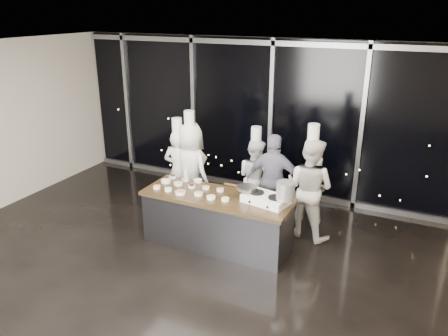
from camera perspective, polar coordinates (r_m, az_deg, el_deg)
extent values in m
plane|color=black|center=(6.79, -4.34, -13.35)|extent=(9.00, 9.00, 0.00)
cube|color=beige|center=(9.11, 6.35, 6.52)|extent=(9.00, 0.02, 3.20)
cube|color=beige|center=(5.68, -5.22, 14.59)|extent=(9.00, 7.00, 0.02)
cube|color=black|center=(9.05, 6.23, 6.44)|extent=(8.90, 0.04, 3.18)
cube|color=gray|center=(8.77, 6.50, 15.92)|extent=(8.90, 0.08, 0.10)
cube|color=gray|center=(9.50, 5.77, -2.74)|extent=(8.90, 0.08, 0.10)
cube|color=gray|center=(10.71, -12.52, 8.25)|extent=(0.08, 0.08, 3.20)
cube|color=gray|center=(9.73, -3.99, 7.49)|extent=(0.08, 0.08, 3.20)
cube|color=gray|center=(9.01, 6.12, 6.37)|extent=(0.08, 0.08, 3.20)
cube|color=gray|center=(8.61, 17.51, 4.86)|extent=(0.08, 0.08, 3.20)
cube|color=#37383D|center=(7.26, -0.91, -7.05)|extent=(2.40, 0.80, 0.84)
cube|color=#3E2F1A|center=(7.06, -0.93, -3.81)|extent=(2.46, 0.86, 0.06)
cube|color=white|center=(6.81, 5.50, -4.06)|extent=(0.76, 0.55, 0.12)
cylinder|color=black|center=(6.86, 4.30, -3.18)|extent=(0.27, 0.27, 0.02)
cylinder|color=black|center=(6.70, 6.77, -3.86)|extent=(0.27, 0.27, 0.02)
cylinder|color=black|center=(6.71, 3.34, -4.45)|extent=(0.04, 0.03, 0.04)
cylinder|color=black|center=(6.56, 5.68, -5.13)|extent=(0.04, 0.03, 0.04)
cylinder|color=gray|center=(6.92, 3.00, -2.61)|extent=(0.37, 0.37, 0.05)
cube|color=#4C2B14|center=(7.06, 1.15, -2.05)|extent=(0.23, 0.07, 0.02)
cylinder|color=#BABABC|center=(6.59, 8.03, -2.96)|extent=(0.32, 0.32, 0.28)
cylinder|color=white|center=(7.39, -8.78, -2.49)|extent=(0.12, 0.12, 0.04)
cylinder|color=orange|center=(7.38, -8.79, -2.37)|extent=(0.10, 0.10, 0.01)
cylinder|color=white|center=(7.62, -7.62, -1.72)|extent=(0.17, 0.17, 0.04)
cylinder|color=beige|center=(7.61, -7.62, -1.60)|extent=(0.14, 0.14, 0.01)
cylinder|color=white|center=(7.80, -6.75, -1.14)|extent=(0.13, 0.13, 0.04)
cylinder|color=#2E200E|center=(7.79, -6.76, -1.03)|extent=(0.11, 0.11, 0.01)
cylinder|color=white|center=(7.27, -7.30, -2.81)|extent=(0.12, 0.12, 0.04)
cylinder|color=silver|center=(7.26, -7.31, -2.69)|extent=(0.10, 0.10, 0.01)
cylinder|color=white|center=(7.48, -5.98, -2.05)|extent=(0.15, 0.15, 0.04)
cylinder|color=tan|center=(7.48, -5.98, -1.93)|extent=(0.12, 0.12, 0.01)
cylinder|color=white|center=(7.65, -5.06, -1.50)|extent=(0.13, 0.13, 0.04)
cylinder|color=olive|center=(7.65, -5.06, -1.39)|extent=(0.11, 0.11, 0.01)
cylinder|color=white|center=(7.13, -5.72, -3.21)|extent=(0.17, 0.17, 0.04)
cylinder|color=#C15D4F|center=(7.13, -5.73, -3.09)|extent=(0.14, 0.14, 0.01)
cylinder|color=white|center=(7.36, -4.24, -2.40)|extent=(0.13, 0.13, 0.04)
cylinder|color=black|center=(7.35, -4.24, -2.28)|extent=(0.10, 0.10, 0.01)
cylinder|color=white|center=(7.58, -3.43, -1.68)|extent=(0.14, 0.14, 0.04)
cylinder|color=white|center=(7.57, -3.43, -1.57)|extent=(0.11, 0.11, 0.01)
cylinder|color=white|center=(7.06, -3.35, -3.38)|extent=(0.14, 0.14, 0.04)
cylinder|color=#B59348|center=(7.06, -3.35, -3.26)|extent=(0.11, 0.11, 0.01)
cylinder|color=white|center=(7.29, -2.39, -2.58)|extent=(0.12, 0.12, 0.04)
cylinder|color=#996957|center=(7.29, -2.39, -2.46)|extent=(0.10, 0.10, 0.01)
cylinder|color=white|center=(6.92, -1.71, -3.87)|extent=(0.14, 0.14, 0.04)
cylinder|color=beige|center=(6.92, -1.71, -3.74)|extent=(0.12, 0.12, 0.01)
cylinder|color=white|center=(7.20, -0.48, -2.87)|extent=(0.12, 0.12, 0.04)
cylinder|color=#9C6D47|center=(7.19, -0.48, -2.75)|extent=(0.10, 0.10, 0.01)
cylinder|color=white|center=(6.85, 0.17, -4.12)|extent=(0.12, 0.12, 0.04)
cylinder|color=#DFC94A|center=(6.85, 0.17, -3.99)|extent=(0.10, 0.10, 0.01)
cylinder|color=silver|center=(7.63, -4.98, -1.00)|extent=(0.07, 0.07, 0.18)
cone|color=silver|center=(7.59, -5.00, -0.15)|extent=(0.06, 0.06, 0.06)
imported|color=silver|center=(8.37, -5.93, -0.41)|extent=(0.62, 0.43, 1.61)
cylinder|color=white|center=(8.10, -6.16, 5.60)|extent=(0.20, 0.20, 0.26)
imported|color=silver|center=(8.23, -4.37, -0.14)|extent=(1.01, 0.84, 1.77)
cylinder|color=white|center=(7.94, -4.56, 6.54)|extent=(0.25, 0.25, 0.26)
imported|color=silver|center=(8.22, 4.08, -1.21)|extent=(0.89, 0.81, 1.49)
cylinder|color=white|center=(7.95, 4.24, 4.47)|extent=(0.25, 0.25, 0.26)
imported|color=#16183D|center=(7.79, 6.54, -1.68)|extent=(1.04, 0.52, 1.71)
imported|color=silver|center=(7.51, 11.10, -2.60)|extent=(1.00, 0.86, 1.77)
cylinder|color=white|center=(7.19, 11.62, 4.64)|extent=(0.23, 0.23, 0.26)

